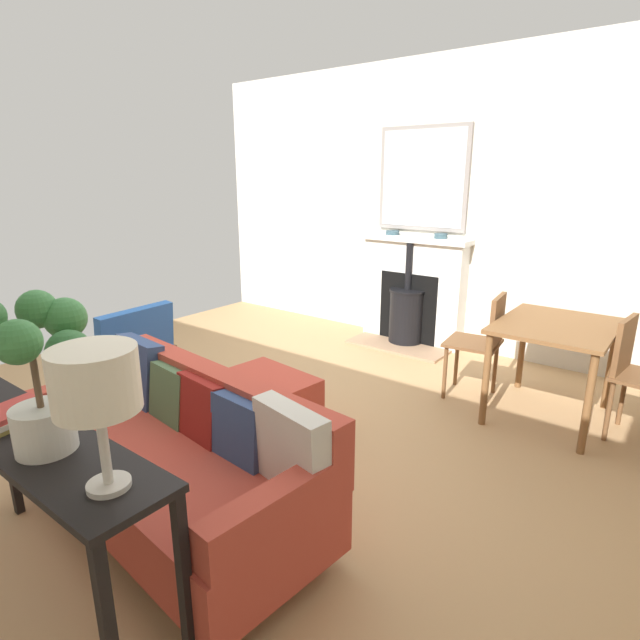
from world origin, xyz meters
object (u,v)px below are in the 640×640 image
(table_lamp_far_end, at_px, (96,384))
(potted_plant, at_px, (40,361))
(mantel_bowl_near, at_px, (392,232))
(dining_chair_near_fireplace, at_px, (484,337))
(sofa, at_px, (182,457))
(dining_chair_by_back_wall, at_px, (636,369))
(ottoman, at_px, (260,399))
(book_stack, at_px, (11,415))
(armchair_accent, at_px, (126,355))
(mantel_bowl_far, at_px, (441,236))
(console_table, at_px, (35,459))
(fireplace, at_px, (411,297))
(dining_table, at_px, (555,338))

(table_lamp_far_end, distance_m, potted_plant, 0.38)
(mantel_bowl_near, bearing_deg, dining_chair_near_fireplace, 55.28)
(sofa, xyz_separation_m, dining_chair_by_back_wall, (-2.39, 1.72, 0.15))
(potted_plant, xyz_separation_m, dining_chair_by_back_wall, (-3.06, 1.55, -0.61))
(sofa, relative_size, ottoman, 2.49)
(sofa, height_order, book_stack, book_stack)
(dining_chair_by_back_wall, bearing_deg, armchair_accent, -58.91)
(sofa, distance_m, dining_chair_near_fireplace, 2.49)
(sofa, distance_m, ottoman, 0.99)
(mantel_bowl_far, bearing_deg, ottoman, -4.01)
(dining_chair_by_back_wall, bearing_deg, ottoman, -54.53)
(table_lamp_far_end, bearing_deg, book_stack, -90.01)
(ottoman, xyz_separation_m, console_table, (1.60, 0.33, 0.43))
(armchair_accent, relative_size, table_lamp_far_end, 1.74)
(fireplace, bearing_deg, mantel_bowl_near, -96.26)
(mantel_bowl_near, distance_m, mantel_bowl_far, 0.55)
(book_stack, bearing_deg, dining_chair_by_back_wall, 148.27)
(sofa, xyz_separation_m, book_stack, (0.68, -0.17, 0.45))
(potted_plant, distance_m, book_stack, 0.47)
(fireplace, xyz_separation_m, mantel_bowl_far, (-0.03, 0.28, 0.67))
(ottoman, relative_size, console_table, 0.49)
(ottoman, xyz_separation_m, book_stack, (1.60, 0.17, 0.56))
(sofa, xyz_separation_m, table_lamp_far_end, (0.68, 0.56, 0.78))
(console_table, distance_m, dining_chair_near_fireplace, 3.15)
(sofa, bearing_deg, armchair_accent, -111.79)
(table_lamp_far_end, xyz_separation_m, dining_chair_by_back_wall, (-3.07, 1.17, -0.63))
(armchair_accent, bearing_deg, dining_chair_by_back_wall, 121.09)
(ottoman, bearing_deg, armchair_accent, -69.25)
(armchair_accent, distance_m, table_lamp_far_end, 2.36)
(sofa, relative_size, dining_table, 1.93)
(potted_plant, bearing_deg, armchair_accent, -128.46)
(armchair_accent, bearing_deg, potted_plant, 51.54)
(mantel_bowl_far, xyz_separation_m, console_table, (4.04, 0.16, -0.50))
(mantel_bowl_far, relative_size, dining_table, 0.14)
(dining_table, bearing_deg, dining_chair_near_fireplace, -91.02)
(armchair_accent, height_order, console_table, armchair_accent)
(ottoman, relative_size, table_lamp_far_end, 1.53)
(fireplace, relative_size, mantel_bowl_far, 9.00)
(table_lamp_far_end, bearing_deg, potted_plant, -90.74)
(ottoman, bearing_deg, dining_table, 133.42)
(potted_plant, bearing_deg, mantel_bowl_far, -175.11)
(mantel_bowl_far, bearing_deg, table_lamp_far_end, 10.17)
(dining_chair_near_fireplace, bearing_deg, sofa, -16.01)
(fireplace, xyz_separation_m, ottoman, (2.41, 0.11, -0.26))
(mantel_bowl_near, relative_size, armchair_accent, 0.17)
(fireplace, bearing_deg, dining_table, 59.98)
(mantel_bowl_near, bearing_deg, potted_plant, 12.52)
(mantel_bowl_near, relative_size, sofa, 0.08)
(mantel_bowl_near, xyz_separation_m, dining_table, (0.98, 1.92, -0.54))
(armchair_accent, bearing_deg, book_stack, 44.02)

